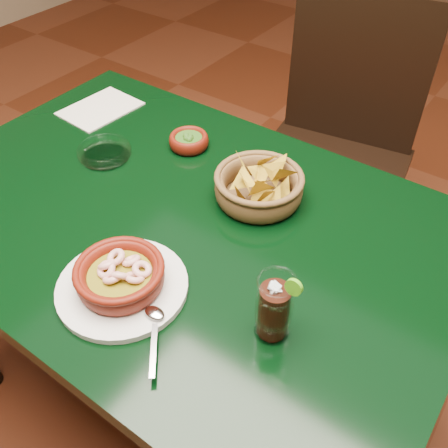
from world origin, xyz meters
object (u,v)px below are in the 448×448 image
Objects in this scene: cola_drink at (274,308)px; dining_chair at (336,148)px; shrimp_plate at (121,278)px; chip_basket at (259,187)px; dining_table at (179,246)px.

dining_chair is at bearing 107.31° from cola_drink.
chip_basket reaches higher than shrimp_plate.
dining_chair reaches higher than chip_basket.
shrimp_plate is at bearing -75.85° from dining_table.
dining_chair reaches higher than shrimp_plate.
shrimp_plate is at bearing -90.15° from dining_chair.
dining_table is at bearing 104.15° from shrimp_plate.
cola_drink reaches higher than chip_basket.
shrimp_plate reaches higher than dining_table.
dining_table is 0.23m from chip_basket.
cola_drink is (0.21, -0.28, 0.03)m from chip_basket.
dining_chair is 4.40× the size of chip_basket.
shrimp_plate is (-0.00, -0.93, 0.23)m from dining_chair.
dining_table is 0.72m from dining_chair.
dining_table is 4.08× the size of shrimp_plate.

